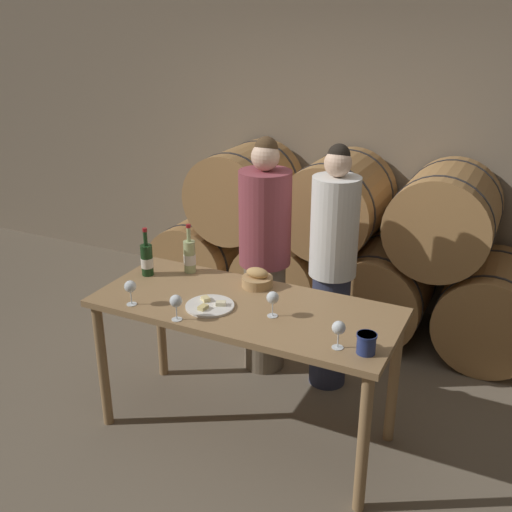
# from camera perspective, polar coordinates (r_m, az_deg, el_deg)

# --- Properties ---
(ground_plane) EXTENTS (10.00, 10.00, 0.00)m
(ground_plane) POSITION_cam_1_polar(r_m,az_deg,el_deg) (3.98, -0.99, -16.23)
(ground_plane) COLOR #726654
(stone_wall_back) EXTENTS (10.00, 0.12, 3.20)m
(stone_wall_back) POSITION_cam_1_polar(r_m,az_deg,el_deg) (5.26, 10.06, 12.27)
(stone_wall_back) COLOR gray
(stone_wall_back) RESTS_ON ground_plane
(barrel_stack) EXTENTS (3.28, 0.85, 1.44)m
(barrel_stack) POSITION_cam_1_polar(r_m,az_deg,el_deg) (5.00, 7.59, 0.80)
(barrel_stack) COLOR #A87A47
(barrel_stack) RESTS_ON ground_plane
(tasting_table) EXTENTS (1.79, 0.76, 0.90)m
(tasting_table) POSITION_cam_1_polar(r_m,az_deg,el_deg) (3.55, -1.07, -6.25)
(tasting_table) COLOR #99754C
(tasting_table) RESTS_ON ground_plane
(person_left) EXTENTS (0.36, 0.36, 1.73)m
(person_left) POSITION_cam_1_polar(r_m,az_deg,el_deg) (4.21, 0.84, -0.16)
(person_left) COLOR #756651
(person_left) RESTS_ON ground_plane
(person_right) EXTENTS (0.32, 0.32, 1.72)m
(person_right) POSITION_cam_1_polar(r_m,az_deg,el_deg) (4.04, 7.29, -1.22)
(person_right) COLOR #2D334C
(person_right) RESTS_ON ground_plane
(wine_bottle_red) EXTENTS (0.08, 0.08, 0.32)m
(wine_bottle_red) POSITION_cam_1_polar(r_m,az_deg,el_deg) (3.91, -10.35, -0.34)
(wine_bottle_red) COLOR #193819
(wine_bottle_red) RESTS_ON tasting_table
(wine_bottle_white) EXTENTS (0.08, 0.08, 0.33)m
(wine_bottle_white) POSITION_cam_1_polar(r_m,az_deg,el_deg) (3.91, -6.34, -0.01)
(wine_bottle_white) COLOR #ADBC7F
(wine_bottle_white) RESTS_ON tasting_table
(blue_crock) EXTENTS (0.10, 0.10, 0.11)m
(blue_crock) POSITION_cam_1_polar(r_m,az_deg,el_deg) (3.05, 10.47, -8.11)
(blue_crock) COLOR navy
(blue_crock) RESTS_ON tasting_table
(bread_basket) EXTENTS (0.19, 0.19, 0.12)m
(bread_basket) POSITION_cam_1_polar(r_m,az_deg,el_deg) (3.70, 0.12, -2.23)
(bread_basket) COLOR tan
(bread_basket) RESTS_ON tasting_table
(cheese_plate) EXTENTS (0.28, 0.28, 0.04)m
(cheese_plate) POSITION_cam_1_polar(r_m,az_deg,el_deg) (3.47, -4.41, -4.74)
(cheese_plate) COLOR white
(cheese_plate) RESTS_ON tasting_table
(wine_glass_far_left) EXTENTS (0.07, 0.07, 0.15)m
(wine_glass_far_left) POSITION_cam_1_polar(r_m,az_deg,el_deg) (3.52, -11.88, -2.93)
(wine_glass_far_left) COLOR white
(wine_glass_far_left) RESTS_ON tasting_table
(wine_glass_left) EXTENTS (0.07, 0.07, 0.15)m
(wine_glass_left) POSITION_cam_1_polar(r_m,az_deg,el_deg) (3.31, -7.63, -4.34)
(wine_glass_left) COLOR white
(wine_glass_left) RESTS_ON tasting_table
(wine_glass_center) EXTENTS (0.07, 0.07, 0.15)m
(wine_glass_center) POSITION_cam_1_polar(r_m,az_deg,el_deg) (3.32, 1.60, -4.06)
(wine_glass_center) COLOR white
(wine_glass_center) RESTS_ON tasting_table
(wine_glass_right) EXTENTS (0.07, 0.07, 0.15)m
(wine_glass_right) POSITION_cam_1_polar(r_m,az_deg,el_deg) (3.04, 7.88, -6.86)
(wine_glass_right) COLOR white
(wine_glass_right) RESTS_ON tasting_table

